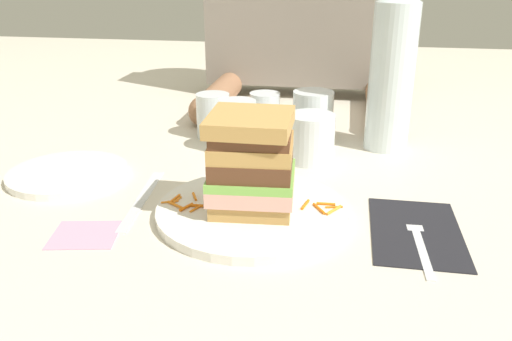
# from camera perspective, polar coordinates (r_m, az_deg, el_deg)

# --- Properties ---
(ground_plane) EXTENTS (3.00, 3.00, 0.00)m
(ground_plane) POSITION_cam_1_polar(r_m,az_deg,el_deg) (0.72, -1.29, -4.25)
(ground_plane) COLOR beige
(main_plate) EXTENTS (0.25, 0.25, 0.01)m
(main_plate) POSITION_cam_1_polar(r_m,az_deg,el_deg) (0.70, -0.42, -4.42)
(main_plate) COLOR white
(main_plate) RESTS_ON ground_plane
(sandwich) EXTENTS (0.12, 0.11, 0.13)m
(sandwich) POSITION_cam_1_polar(r_m,az_deg,el_deg) (0.67, -0.46, 0.83)
(sandwich) COLOR tan
(sandwich) RESTS_ON main_plate
(carrot_shred_0) EXTENTS (0.01, 0.02, 0.00)m
(carrot_shred_0) POSITION_cam_1_polar(r_m,az_deg,el_deg) (0.70, -7.59, -3.96)
(carrot_shred_0) COLOR orange
(carrot_shred_0) RESTS_ON main_plate
(carrot_shred_1) EXTENTS (0.03, 0.02, 0.00)m
(carrot_shred_1) POSITION_cam_1_polar(r_m,az_deg,el_deg) (0.70, -8.70, -3.74)
(carrot_shred_1) COLOR orange
(carrot_shred_1) RESTS_ON main_plate
(carrot_shred_2) EXTENTS (0.02, 0.01, 0.00)m
(carrot_shred_2) POSITION_cam_1_polar(r_m,az_deg,el_deg) (0.70, -6.51, -3.80)
(carrot_shred_2) COLOR orange
(carrot_shred_2) RESTS_ON main_plate
(carrot_shred_3) EXTENTS (0.02, 0.01, 0.00)m
(carrot_shred_3) POSITION_cam_1_polar(r_m,az_deg,el_deg) (0.72, -9.34, -3.35)
(carrot_shred_3) COLOR orange
(carrot_shred_3) RESTS_ON main_plate
(carrot_shred_4) EXTENTS (0.01, 0.02, 0.00)m
(carrot_shred_4) POSITION_cam_1_polar(r_m,az_deg,el_deg) (0.73, -6.70, -2.83)
(carrot_shred_4) COLOR orange
(carrot_shred_4) RESTS_ON main_plate
(carrot_shred_5) EXTENTS (0.01, 0.03, 0.00)m
(carrot_shred_5) POSITION_cam_1_polar(r_m,az_deg,el_deg) (0.72, -8.80, -3.02)
(carrot_shred_5) COLOR orange
(carrot_shred_5) RESTS_ON main_plate
(carrot_shred_6) EXTENTS (0.01, 0.02, 0.00)m
(carrot_shred_6) POSITION_cam_1_polar(r_m,az_deg,el_deg) (0.72, -8.56, -3.15)
(carrot_shred_6) COLOR orange
(carrot_shred_6) RESTS_ON main_plate
(carrot_shred_7) EXTENTS (0.01, 0.02, 0.00)m
(carrot_shred_7) POSITION_cam_1_polar(r_m,az_deg,el_deg) (0.69, -6.66, -4.18)
(carrot_shred_7) COLOR orange
(carrot_shred_7) RESTS_ON main_plate
(carrot_shred_8) EXTENTS (0.01, 0.03, 0.00)m
(carrot_shred_8) POSITION_cam_1_polar(r_m,az_deg,el_deg) (0.70, 5.34, -3.86)
(carrot_shred_8) COLOR orange
(carrot_shred_8) RESTS_ON main_plate
(carrot_shred_9) EXTENTS (0.02, 0.01, 0.00)m
(carrot_shred_9) POSITION_cam_1_polar(r_m,az_deg,el_deg) (0.70, 8.48, -3.82)
(carrot_shred_9) COLOR orange
(carrot_shred_9) RESTS_ON main_plate
(carrot_shred_10) EXTENTS (0.02, 0.03, 0.00)m
(carrot_shred_10) POSITION_cam_1_polar(r_m,az_deg,el_deg) (0.69, 6.86, -4.12)
(carrot_shred_10) COLOR orange
(carrot_shred_10) RESTS_ON main_plate
(carrot_shred_11) EXTENTS (0.02, 0.03, 0.00)m
(carrot_shred_11) POSITION_cam_1_polar(r_m,az_deg,el_deg) (0.69, 8.45, -4.27)
(carrot_shred_11) COLOR orange
(carrot_shred_11) RESTS_ON main_plate
(carrot_shred_12) EXTENTS (0.03, 0.00, 0.00)m
(carrot_shred_12) POSITION_cam_1_polar(r_m,az_deg,el_deg) (0.71, 7.60, -3.60)
(carrot_shred_12) COLOR orange
(carrot_shred_12) RESTS_ON main_plate
(napkin_dark) EXTENTS (0.11, 0.18, 0.00)m
(napkin_dark) POSITION_cam_1_polar(r_m,az_deg,el_deg) (0.69, 16.98, -6.29)
(napkin_dark) COLOR black
(napkin_dark) RESTS_ON ground_plane
(fork) EXTENTS (0.02, 0.17, 0.00)m
(fork) POSITION_cam_1_polar(r_m,az_deg,el_deg) (0.67, 17.29, -6.96)
(fork) COLOR silver
(fork) RESTS_ON napkin_dark
(knife) EXTENTS (0.04, 0.20, 0.00)m
(knife) POSITION_cam_1_polar(r_m,az_deg,el_deg) (0.76, -12.42, -3.19)
(knife) COLOR silver
(knife) RESTS_ON ground_plane
(juice_glass) EXTENTS (0.08, 0.08, 0.08)m
(juice_glass) POSITION_cam_1_polar(r_m,az_deg,el_deg) (0.88, 5.94, 3.22)
(juice_glass) COLOR white
(juice_glass) RESTS_ON ground_plane
(water_bottle) EXTENTS (0.08, 0.08, 0.31)m
(water_bottle) POSITION_cam_1_polar(r_m,az_deg,el_deg) (0.94, 14.57, 10.52)
(water_bottle) COLOR silver
(water_bottle) RESTS_ON ground_plane
(empty_tumbler_0) EXTENTS (0.06, 0.06, 0.08)m
(empty_tumbler_0) POSITION_cam_1_polar(r_m,az_deg,el_deg) (1.00, -4.68, 5.94)
(empty_tumbler_0) COLOR silver
(empty_tumbler_0) RESTS_ON ground_plane
(empty_tumbler_1) EXTENTS (0.06, 0.06, 0.07)m
(empty_tumbler_1) POSITION_cam_1_polar(r_m,az_deg,el_deg) (1.05, 0.96, 6.49)
(empty_tumbler_1) COLOR silver
(empty_tumbler_1) RESTS_ON ground_plane
(empty_tumbler_2) EXTENTS (0.08, 0.08, 0.09)m
(empty_tumbler_2) POSITION_cam_1_polar(r_m,az_deg,el_deg) (0.99, 6.18, 5.99)
(empty_tumbler_2) COLOR silver
(empty_tumbler_2) RESTS_ON ground_plane
(empty_tumbler_3) EXTENTS (0.07, 0.07, 0.09)m
(empty_tumbler_3) POSITION_cam_1_polar(r_m,az_deg,el_deg) (0.92, -2.06, 4.79)
(empty_tumbler_3) COLOR silver
(empty_tumbler_3) RESTS_ON ground_plane
(side_plate) EXTENTS (0.18, 0.18, 0.01)m
(side_plate) POSITION_cam_1_polar(r_m,az_deg,el_deg) (0.87, -19.73, -0.32)
(side_plate) COLOR white
(side_plate) RESTS_ON ground_plane
(napkin_pink) EXTENTS (0.09, 0.09, 0.00)m
(napkin_pink) POSITION_cam_1_polar(r_m,az_deg,el_deg) (0.69, -18.09, -6.61)
(napkin_pink) COLOR pink
(napkin_pink) RESTS_ON ground_plane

